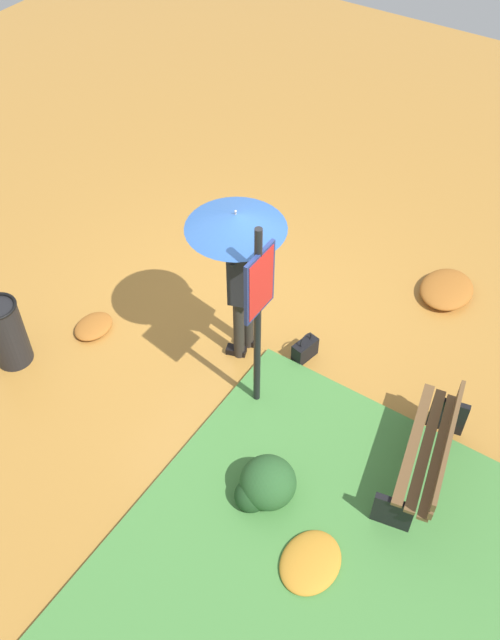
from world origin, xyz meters
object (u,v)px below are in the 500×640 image
at_px(person_with_umbrella, 239,248).
at_px(handbag, 305,349).
at_px(park_bench, 429,453).
at_px(trash_bin, 6,333).
at_px(info_sign_post, 259,304).

xyz_separation_m(person_with_umbrella, handbag, (-0.36, 0.62, -1.42)).
height_order(park_bench, trash_bin, trash_bin).
xyz_separation_m(park_bench, trash_bin, (1.11, -4.38, 0.02)).
distance_m(person_with_umbrella, park_bench, 2.61).
bearing_deg(park_bench, info_sign_post, -86.50).
relative_size(person_with_umbrella, info_sign_post, 0.89).
bearing_deg(info_sign_post, park_bench, 93.50).
height_order(person_with_umbrella, trash_bin, person_with_umbrella).
xyz_separation_m(person_with_umbrella, info_sign_post, (0.44, 0.51, -0.11)).
relative_size(handbag, trash_bin, 0.44).
height_order(person_with_umbrella, park_bench, person_with_umbrella).
distance_m(handbag, park_bench, 1.86).
height_order(person_with_umbrella, info_sign_post, info_sign_post).
xyz_separation_m(person_with_umbrella, trash_bin, (1.43, -2.05, -1.13)).
bearing_deg(person_with_umbrella, handbag, 120.12).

